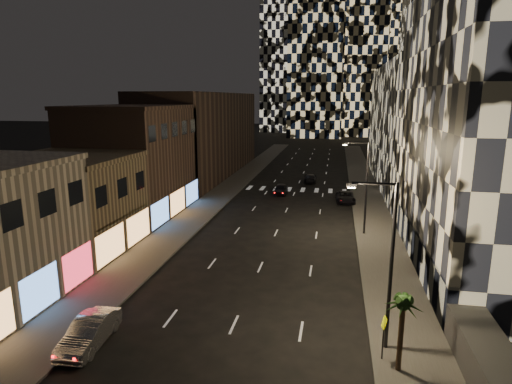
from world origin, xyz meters
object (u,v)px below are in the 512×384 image
at_px(streetlight_near, 387,255).
at_px(streetlight_far, 364,181).
at_px(ped_sign, 384,330).
at_px(car_dark_midlane, 281,189).
at_px(car_dark_oncoming, 310,178).
at_px(car_silver_parked, 90,332).
at_px(palm_tree, 403,309).
at_px(car_dark_rightlane, 345,197).

xyz_separation_m(streetlight_near, streetlight_far, (0.00, 20.00, 0.00)).
xyz_separation_m(streetlight_far, ped_sign, (-0.06, -21.14, -3.58)).
xyz_separation_m(streetlight_far, car_dark_midlane, (-10.16, 16.40, -4.62)).
relative_size(car_dark_oncoming, ped_sign, 1.91).
height_order(car_silver_parked, car_dark_oncoming, car_silver_parked).
relative_size(streetlight_near, palm_tree, 2.27).
distance_m(car_silver_parked, car_dark_rightlane, 38.53).
bearing_deg(palm_tree, car_dark_rightlane, 93.25).
bearing_deg(streetlight_far, ped_sign, -90.15).
bearing_deg(car_dark_oncoming, palm_tree, 96.54).
distance_m(streetlight_far, ped_sign, 21.44).
relative_size(streetlight_far, palm_tree, 2.27).
bearing_deg(car_silver_parked, streetlight_far, 52.10).
bearing_deg(car_dark_midlane, streetlight_far, -58.30).
relative_size(streetlight_near, car_dark_midlane, 2.11).
bearing_deg(car_dark_midlane, palm_tree, -74.33).
bearing_deg(streetlight_near, palm_tree, -71.37).
bearing_deg(car_dark_oncoming, car_dark_midlane, 67.58).
relative_size(car_dark_oncoming, palm_tree, 1.17).
bearing_deg(car_silver_parked, car_dark_oncoming, 76.30).
distance_m(car_silver_parked, palm_tree, 16.43).
bearing_deg(ped_sign, streetlight_near, 112.03).
relative_size(car_silver_parked, car_dark_oncoming, 1.01).
height_order(car_silver_parked, palm_tree, palm_tree).
height_order(streetlight_far, car_silver_parked, streetlight_far).
bearing_deg(streetlight_near, car_dark_midlane, 105.60).
bearing_deg(streetlight_far, car_silver_parked, -124.62).
relative_size(car_silver_parked, car_dark_midlane, 1.10).
relative_size(car_silver_parked, palm_tree, 1.18).
relative_size(car_dark_midlane, car_dark_oncoming, 0.92).
bearing_deg(ped_sign, streetlight_far, 114.69).
distance_m(streetlight_near, car_dark_rightlane, 33.64).
relative_size(car_dark_rightlane, palm_tree, 1.24).
xyz_separation_m(car_dark_midlane, ped_sign, (10.11, -37.54, 1.05)).
bearing_deg(streetlight_near, car_silver_parked, -170.74).
xyz_separation_m(streetlight_far, car_silver_parked, (-15.55, -22.53, -4.58)).
bearing_deg(palm_tree, car_dark_midlane, 105.75).
height_order(car_silver_parked, car_dark_rightlane, car_silver_parked).
relative_size(streetlight_near, streetlight_far, 1.00).
relative_size(streetlight_far, car_dark_rightlane, 1.83).
height_order(streetlight_near, car_dark_midlane, streetlight_near).
bearing_deg(streetlight_far, car_dark_midlane, 121.79).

